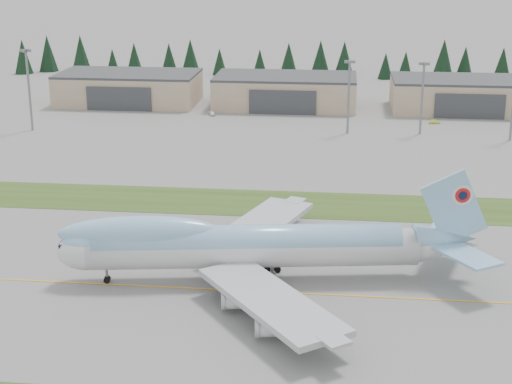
# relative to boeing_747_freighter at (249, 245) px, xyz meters

# --- Properties ---
(ground) EXTENTS (7000.00, 7000.00, 0.00)m
(ground) POSITION_rel_boeing_747_freighter_xyz_m (10.31, -4.41, -6.29)
(ground) COLOR slate
(ground) RESTS_ON ground
(grass_strip_far) EXTENTS (400.00, 18.00, 0.08)m
(grass_strip_far) POSITION_rel_boeing_747_freighter_xyz_m (10.31, 40.59, -6.29)
(grass_strip_far) COLOR #314719
(grass_strip_far) RESTS_ON ground
(taxiway_line_main) EXTENTS (400.00, 0.40, 0.02)m
(taxiway_line_main) POSITION_rel_boeing_747_freighter_xyz_m (10.31, -4.41, -6.29)
(taxiway_line_main) COLOR gold
(taxiway_line_main) RESTS_ON ground
(boeing_747_freighter) EXTENTS (72.71, 61.82, 19.07)m
(boeing_747_freighter) POSITION_rel_boeing_747_freighter_xyz_m (0.00, 0.00, 0.00)
(boeing_747_freighter) COLOR silver
(boeing_747_freighter) RESTS_ON ground
(hangar_left) EXTENTS (48.00, 26.60, 10.80)m
(hangar_left) POSITION_rel_boeing_747_freighter_xyz_m (-59.69, 145.48, -0.90)
(hangar_left) COLOR tan
(hangar_left) RESTS_ON ground
(hangar_center) EXTENTS (48.00, 26.60, 10.80)m
(hangar_center) POSITION_rel_boeing_747_freighter_xyz_m (-4.69, 145.48, -0.90)
(hangar_center) COLOR tan
(hangar_center) RESTS_ON ground
(hangar_right) EXTENTS (48.00, 26.60, 10.80)m
(hangar_right) POSITION_rel_boeing_747_freighter_xyz_m (55.31, 145.48, -0.90)
(hangar_right) COLOR tan
(hangar_right) RESTS_ON ground
(floodlight_masts) EXTENTS (192.00, 10.90, 24.51)m
(floodlight_masts) POSITION_rel_boeing_747_freighter_xyz_m (29.45, 106.17, 9.67)
(floodlight_masts) COLOR slate
(floodlight_masts) RESTS_ON ground
(service_vehicle_a) EXTENTS (3.21, 4.19, 1.33)m
(service_vehicle_a) POSITION_rel_boeing_747_freighter_xyz_m (-27.62, 128.43, -6.29)
(service_vehicle_a) COLOR white
(service_vehicle_a) RESTS_ON ground
(service_vehicle_b) EXTENTS (3.50, 1.63, 1.11)m
(service_vehicle_b) POSITION_rel_boeing_747_freighter_xyz_m (43.65, 124.13, -6.29)
(service_vehicle_b) COLOR #BDCC33
(service_vehicle_b) RESTS_ON ground
(conifer_belt) EXTENTS (274.93, 16.32, 16.91)m
(conifer_belt) POSITION_rel_boeing_747_freighter_xyz_m (8.90, 208.09, 0.89)
(conifer_belt) COLOR black
(conifer_belt) RESTS_ON ground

